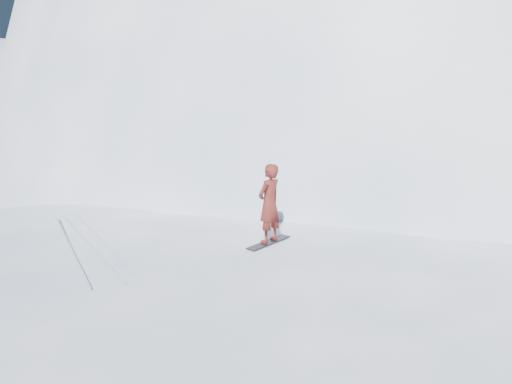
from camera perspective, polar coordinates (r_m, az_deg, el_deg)
near_ridge at (r=12.43m, az=-5.90°, el=-17.11°), size 36.00×28.00×4.80m
summit_peak at (r=41.35m, az=15.61°, el=3.46°), size 60.00×56.00×56.00m
peak_shoulder at (r=30.44m, az=3.26°, el=0.81°), size 28.00×24.00×18.00m
wind_bumps at (r=11.48m, az=-12.89°, el=-20.10°), size 16.00×14.40×1.00m
snowboard at (r=11.54m, az=1.63°, el=-6.30°), size 1.39×0.98×0.02m
snowboarder at (r=11.26m, az=1.66°, el=-1.45°), size 0.86×0.78×1.98m
board_tracks at (r=12.30m, az=-20.51°, el=-5.88°), size 2.11×5.92×0.04m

